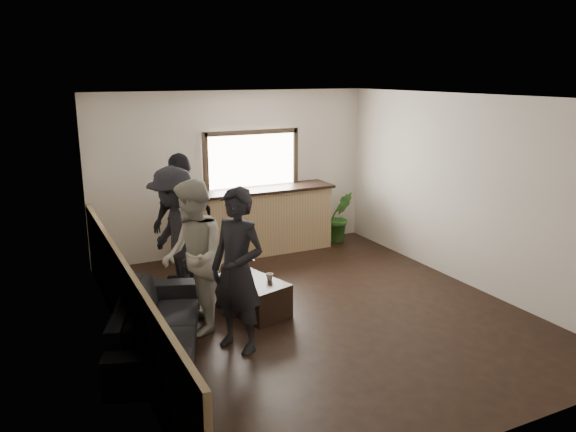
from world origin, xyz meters
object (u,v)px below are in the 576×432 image
sofa (158,323)px  bar_counter (258,217)px  cup_b (270,277)px  coffee_table (252,296)px  person_c (175,236)px  cup_a (241,274)px  person_d (183,219)px  person_a (238,271)px  person_b (193,258)px  potted_plant (339,216)px

sofa → bar_counter: bearing=-21.4°
sofa → cup_b: 1.63m
coffee_table → person_c: bearing=135.9°
bar_counter → person_c: (-1.88, -1.55, 0.30)m
cup_a → cup_b: (0.31, -0.24, -0.00)m
coffee_table → person_c: size_ratio=0.53×
sofa → person_d: (0.88, 1.94, 0.66)m
person_a → person_d: (0.04, 2.31, 0.04)m
bar_counter → sofa: bar_counter is taller
bar_counter → person_b: size_ratio=1.44×
potted_plant → person_c: 3.84m
cup_a → cup_b: bearing=-37.5°
coffee_table → person_a: person_a is taller
bar_counter → person_a: bar_counter is taller
potted_plant → person_d: person_d is taller
person_b → coffee_table: bearing=114.0°
person_c → cup_a: bearing=43.3°
sofa → cup_a: 1.42m
person_a → person_d: 2.31m
cup_a → cup_b: size_ratio=1.29×
cup_a → person_c: person_c is taller
coffee_table → cup_b: (0.21, -0.11, 0.27)m
person_c → person_d: 0.74m
coffee_table → cup_b: 0.36m
potted_plant → cup_b: bearing=-136.5°
cup_b → coffee_table: bearing=151.5°
potted_plant → person_a: (-3.24, -3.14, 0.47)m
sofa → person_b: person_b is taller
potted_plant → person_c: (-3.50, -1.50, 0.47)m
person_d → bar_counter: bearing=177.8°
sofa → person_b: size_ratio=1.17×
bar_counter → person_d: bearing=-150.8°
coffee_table → cup_a: (-0.10, 0.13, 0.27)m
coffee_table → cup_a: size_ratio=7.96×
potted_plant → coffee_table: bearing=-140.1°
bar_counter → person_d: 1.83m
coffee_table → person_d: (-0.48, 1.44, 0.76)m
person_b → sofa: bearing=-49.8°
person_b → person_d: bearing=178.2°
cup_a → potted_plant: bearing=37.3°
bar_counter → person_b: bar_counter is taller
person_c → person_d: size_ratio=0.96×
person_c → bar_counter: bearing=125.7°
potted_plant → sofa: bearing=-145.8°
bar_counter → person_b: 3.18m
bar_counter → sofa: (-2.45, -2.82, -0.32)m
cup_a → person_a: person_a is taller
bar_counter → sofa: size_ratio=1.23×
person_b → person_d: size_ratio=0.95×
bar_counter → cup_a: 2.50m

